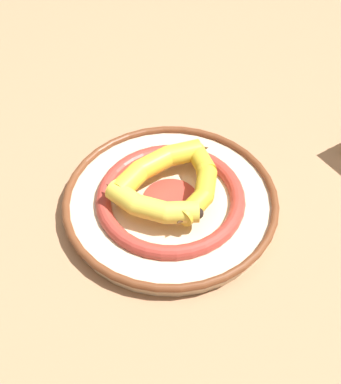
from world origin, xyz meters
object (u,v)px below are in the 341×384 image
(banana_b, at_px, (200,185))
(decorative_bowl, at_px, (170,201))
(banana_a, at_px, (150,206))
(banana_c, at_px, (158,165))

(banana_b, bearing_deg, decorative_bowl, 102.99)
(decorative_bowl, bearing_deg, banana_a, 81.49)
(decorative_bowl, height_order, banana_c, banana_c)
(decorative_bowl, bearing_deg, banana_c, -36.74)
(decorative_bowl, height_order, banana_b, banana_b)
(banana_b, relative_size, banana_c, 0.94)
(decorative_bowl, distance_m, banana_a, 0.06)
(banana_c, bearing_deg, banana_a, 46.41)
(decorative_bowl, relative_size, banana_c, 1.95)
(banana_a, bearing_deg, banana_c, 102.33)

